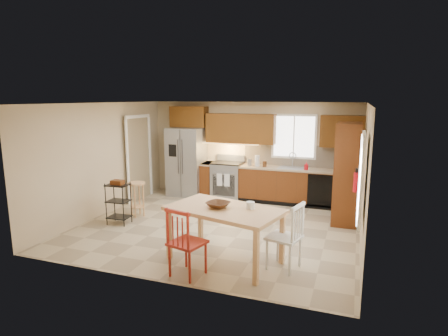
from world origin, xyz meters
name	(u,v)px	position (x,y,z in m)	size (l,w,h in m)	color
floor	(218,226)	(0.00, 0.00, 0.00)	(5.50, 5.50, 0.00)	tan
ceiling	(218,103)	(0.00, 0.00, 2.50)	(5.50, 5.00, 0.02)	silver
wall_back	(251,150)	(0.00, 2.50, 1.25)	(5.50, 0.02, 2.50)	#CCB793
wall_front	(154,198)	(0.00, -2.50, 1.25)	(5.50, 0.02, 2.50)	#CCB793
wall_left	(103,159)	(-2.75, 0.00, 1.25)	(0.02, 5.00, 2.50)	#CCB793
wall_right	(364,176)	(2.75, 0.00, 1.25)	(0.02, 5.00, 2.50)	#CCB793
refrigerator	(187,162)	(-1.70, 2.12, 0.91)	(0.92, 0.75, 1.82)	gray
range_stove	(228,181)	(-0.55, 2.19, 0.46)	(0.76, 0.63, 0.92)	gray
base_cabinet_narrow	(208,179)	(-1.10, 2.20, 0.45)	(0.30, 0.60, 0.90)	#602F11
base_cabinet_run	(298,186)	(1.29, 2.20, 0.45)	(2.92, 0.60, 0.90)	#602F11
dishwasher	(320,191)	(1.85, 1.91, 0.45)	(0.60, 0.02, 0.78)	black
backsplash	(301,156)	(1.29, 2.48, 1.18)	(2.92, 0.03, 0.55)	beige
upper_over_fridge	(189,117)	(-1.70, 2.33, 2.10)	(1.00, 0.35, 0.55)	#5E350F
upper_left_block	(241,128)	(-0.25, 2.33, 1.83)	(1.80, 0.35, 0.75)	#5E350F
upper_right_block	(342,131)	(2.25, 2.33, 1.83)	(1.00, 0.35, 0.75)	#5E350F
window_back	(294,137)	(1.10, 2.48, 1.65)	(1.12, 0.04, 1.12)	white
sink	(291,170)	(1.10, 2.20, 0.86)	(0.62, 0.46, 0.16)	gray
undercab_glow	(229,143)	(-0.55, 2.30, 1.43)	(1.60, 0.30, 0.01)	#FFBF66
soap_bottle	(306,166)	(1.48, 2.10, 1.00)	(0.09, 0.09, 0.19)	red
paper_towel	(257,161)	(0.25, 2.15, 1.04)	(0.12, 0.12, 0.28)	silver
canister_steel	(250,162)	(0.05, 2.15, 0.99)	(0.11, 0.11, 0.18)	gray
canister_wood	(265,164)	(0.45, 2.12, 0.97)	(0.10, 0.10, 0.14)	#482813
pantry	(347,173)	(2.43, 1.20, 1.05)	(0.50, 0.95, 2.10)	#602F11
fire_extinguisher	(357,182)	(2.63, 0.15, 1.10)	(0.12, 0.12, 0.36)	red
window_right	(361,178)	(2.68, -1.15, 1.45)	(0.04, 1.02, 1.32)	white
doorway	(138,159)	(-2.67, 1.30, 1.05)	(0.04, 0.95, 2.10)	#8C7A59
dining_table	(225,235)	(0.67, -1.50, 0.44)	(1.79, 1.01, 0.87)	tan
chair_red	(187,241)	(0.32, -2.15, 0.53)	(0.49, 0.49, 1.05)	#A82819
chair_white	(284,236)	(1.62, -1.45, 0.53)	(0.49, 0.49, 1.05)	silver
table_bowl	(218,208)	(0.56, -1.50, 0.88)	(0.36, 0.36, 0.09)	#482813
table_jar	(250,207)	(1.07, -1.39, 0.92)	(0.15, 0.15, 0.18)	silver
bar_stool	(137,199)	(-1.93, 0.03, 0.38)	(0.37, 0.37, 0.77)	tan
utility_cart	(119,203)	(-2.01, -0.54, 0.44)	(0.44, 0.34, 0.89)	black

